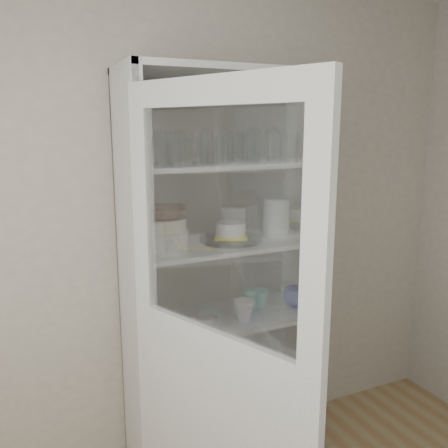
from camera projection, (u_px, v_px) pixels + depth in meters
name	position (u px, v px, depth m)	size (l,w,h in m)	color
wall_back	(172.00, 229.00, 2.51)	(3.60, 0.02, 2.60)	#B2AEA1
pantry_cabinet	(219.00, 297.00, 2.52)	(1.00, 0.45, 2.10)	#B3B3B3
cupboard_door	(217.00, 387.00, 1.78)	(0.39, 0.84, 2.00)	#B3B3B3
tumbler_0	(165.00, 150.00, 2.02)	(0.07, 0.07, 0.14)	silver
tumbler_1	(163.00, 149.00, 2.03)	(0.08, 0.08, 0.15)	silver
tumbler_2	(201.00, 147.00, 2.13)	(0.08, 0.08, 0.16)	silver
tumbler_3	(222.00, 150.00, 2.18)	(0.06, 0.06, 0.13)	silver
tumbler_4	(253.00, 149.00, 2.20)	(0.07, 0.07, 0.13)	silver
tumbler_5	(275.00, 148.00, 2.25)	(0.07, 0.07, 0.14)	silver
tumbler_6	(291.00, 147.00, 2.30)	(0.07, 0.07, 0.14)	silver
tumbler_7	(152.00, 147.00, 2.15)	(0.08, 0.08, 0.16)	silver
tumbler_8	(167.00, 151.00, 2.17)	(0.06, 0.06, 0.12)	silver
tumbler_9	(208.00, 150.00, 2.25)	(0.06, 0.06, 0.13)	silver
tumbler_10	(228.00, 149.00, 2.32)	(0.06, 0.06, 0.13)	silver
tumbler_11	(248.00, 146.00, 2.36)	(0.07, 0.07, 0.15)	silver
goblet_0	(149.00, 145.00, 2.24)	(0.08, 0.08, 0.17)	silver
goblet_1	(181.00, 145.00, 2.30)	(0.07, 0.07, 0.16)	silver
goblet_2	(254.00, 142.00, 2.50)	(0.08, 0.08, 0.18)	silver
goblet_3	(272.00, 141.00, 2.53)	(0.08, 0.08, 0.19)	silver
plate_stack_front	(166.00, 241.00, 2.20)	(0.21, 0.21, 0.10)	silver
plate_stack_back	(146.00, 239.00, 2.33)	(0.20, 0.20, 0.06)	silver
cream_bowl	(165.00, 224.00, 2.18)	(0.19, 0.19, 0.06)	silver
terracotta_bowl	(165.00, 212.00, 2.17)	(0.22, 0.22, 0.05)	#461D10
glass_platter	(231.00, 239.00, 2.41)	(0.32, 0.32, 0.02)	silver
yellow_trivet	(231.00, 236.00, 2.41)	(0.16, 0.16, 0.01)	yellow
white_ramekin	(231.00, 229.00, 2.40)	(0.15, 0.15, 0.07)	silver
grey_bowl_stack	(276.00, 217.00, 2.50)	(0.13, 0.13, 0.20)	beige
mug_blue	(295.00, 297.00, 2.61)	(0.13, 0.13, 0.10)	navy
mug_teal	(260.00, 298.00, 2.60)	(0.10, 0.10, 0.09)	teal
mug_white	(244.00, 310.00, 2.41)	(0.11, 0.11, 0.10)	silver
teal_jar	(249.00, 301.00, 2.55)	(0.08, 0.08, 0.10)	teal
measuring_cups	(205.00, 320.00, 2.37)	(0.10, 0.10, 0.04)	silver
white_canister	(147.00, 316.00, 2.32)	(0.10, 0.10, 0.12)	silver
cream_dish	(211.00, 384.00, 2.50)	(0.21, 0.21, 0.07)	silver
tin_box	(244.00, 374.00, 2.62)	(0.18, 0.13, 0.06)	#9390A4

